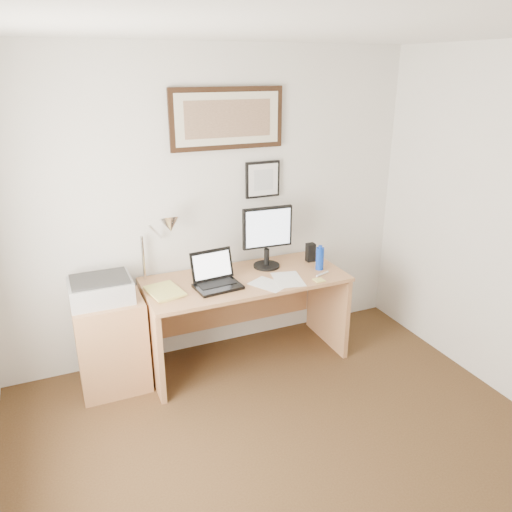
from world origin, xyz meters
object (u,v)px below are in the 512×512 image
side_cabinet (112,345)px  laptop (216,279)px  desk (242,300)px  lcd_monitor (267,234)px  book (150,295)px  water_bottle (320,259)px  printer (101,289)px

side_cabinet → laptop: laptop is taller
side_cabinet → desk: desk is taller
lcd_monitor → laptop: bearing=-160.0°
book → lcd_monitor: size_ratio=0.59×
water_bottle → desk: size_ratio=0.12×
desk → laptop: laptop is taller
water_bottle → book: size_ratio=0.61×
water_bottle → printer: (-1.73, 0.15, -0.03)m
book → desk: (0.77, 0.13, -0.25)m
side_cabinet → printer: size_ratio=1.66×
laptop → desk: bearing=27.0°
side_cabinet → desk: size_ratio=0.46×
book → laptop: 0.51m
laptop → lcd_monitor: lcd_monitor is taller
desk → side_cabinet: bearing=-178.1°
book → desk: size_ratio=0.19×
lcd_monitor → printer: bearing=-177.2°
water_bottle → laptop: bearing=178.4°
book → laptop: bearing=-0.7°
book → desk: book is taller
side_cabinet → book: book is taller
water_bottle → laptop: laptop is taller
book → desk: bearing=9.5°
water_bottle → laptop: (-0.90, 0.03, -0.04)m
desk → laptop: 0.42m
book → lcd_monitor: lcd_monitor is taller
desk → lcd_monitor: (0.25, 0.05, 0.53)m
side_cabinet → laptop: size_ratio=2.02×
desk → printer: 1.14m
side_cabinet → desk: 1.08m
book → water_bottle: bearing=-1.3°
desk → laptop: bearing=-153.0°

